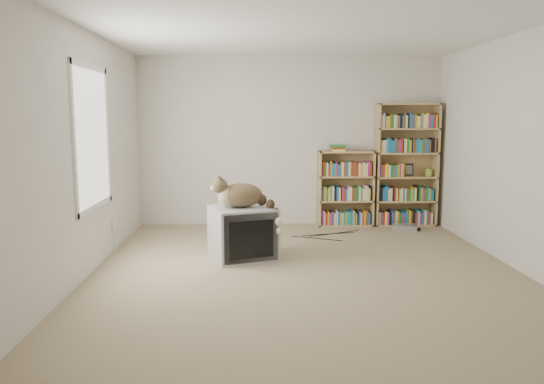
{
  "coord_description": "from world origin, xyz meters",
  "views": [
    {
      "loc": [
        -0.55,
        -5.43,
        1.61
      ],
      "look_at": [
        -0.32,
        1.0,
        0.7
      ],
      "focal_mm": 35.0,
      "sensor_mm": 36.0,
      "label": 1
    }
  ],
  "objects_px": {
    "cat": "(246,199)",
    "bookcase_tall": "(406,168)",
    "crt_tv": "(243,233)",
    "dvd_player": "(405,227)",
    "bookcase_short": "(345,191)"
  },
  "relations": [
    {
      "from": "crt_tv",
      "to": "bookcase_tall",
      "type": "distance_m",
      "value": 3.07
    },
    {
      "from": "crt_tv",
      "to": "dvd_player",
      "type": "height_order",
      "value": "crt_tv"
    },
    {
      "from": "cat",
      "to": "bookcase_short",
      "type": "relative_size",
      "value": 0.73
    },
    {
      "from": "crt_tv",
      "to": "cat",
      "type": "xyz_separation_m",
      "value": [
        0.04,
        -0.03,
        0.4
      ]
    },
    {
      "from": "crt_tv",
      "to": "dvd_player",
      "type": "xyz_separation_m",
      "value": [
        2.31,
        1.45,
        -0.26
      ]
    },
    {
      "from": "crt_tv",
      "to": "bookcase_short",
      "type": "relative_size",
      "value": 0.76
    },
    {
      "from": "cat",
      "to": "dvd_player",
      "type": "height_order",
      "value": "cat"
    },
    {
      "from": "cat",
      "to": "bookcase_tall",
      "type": "xyz_separation_m",
      "value": [
        2.36,
        1.85,
        0.17
      ]
    },
    {
      "from": "cat",
      "to": "bookcase_short",
      "type": "distance_m",
      "value": 2.36
    },
    {
      "from": "bookcase_short",
      "to": "dvd_player",
      "type": "xyz_separation_m",
      "value": [
        0.81,
        -0.37,
        -0.47
      ]
    },
    {
      "from": "bookcase_tall",
      "to": "bookcase_short",
      "type": "bearing_deg",
      "value": 180.0
    },
    {
      "from": "crt_tv",
      "to": "bookcase_short",
      "type": "xyz_separation_m",
      "value": [
        1.5,
        1.82,
        0.22
      ]
    },
    {
      "from": "cat",
      "to": "dvd_player",
      "type": "relative_size",
      "value": 2.39
    },
    {
      "from": "crt_tv",
      "to": "bookcase_tall",
      "type": "height_order",
      "value": "bookcase_tall"
    },
    {
      "from": "bookcase_short",
      "to": "bookcase_tall",
      "type": "bearing_deg",
      "value": -0.0
    }
  ]
}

